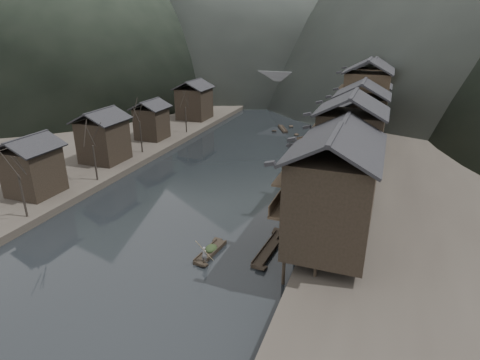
% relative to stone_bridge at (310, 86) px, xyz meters
% --- Properties ---
extents(water, '(300.00, 300.00, 0.00)m').
position_rel_stone_bridge_xyz_m(water, '(0.00, -72.00, -5.11)').
color(water, black).
rests_on(water, ground).
extents(right_bank, '(40.00, 200.00, 1.80)m').
position_rel_stone_bridge_xyz_m(right_bank, '(35.00, -32.00, -4.21)').
color(right_bank, '#2D2823').
rests_on(right_bank, ground).
extents(left_bank, '(40.00, 200.00, 1.20)m').
position_rel_stone_bridge_xyz_m(left_bank, '(-35.00, -32.00, -4.51)').
color(left_bank, '#2D2823').
rests_on(left_bank, ground).
extents(stilt_houses, '(9.00, 67.60, 16.50)m').
position_rel_stone_bridge_xyz_m(stilt_houses, '(17.28, -52.43, 3.79)').
color(stilt_houses, black).
rests_on(stilt_houses, ground).
extents(left_houses, '(8.10, 53.20, 8.73)m').
position_rel_stone_bridge_xyz_m(left_houses, '(-20.50, -51.88, 0.55)').
color(left_houses, black).
rests_on(left_houses, left_bank).
extents(bare_trees, '(3.84, 43.57, 7.67)m').
position_rel_stone_bridge_xyz_m(bare_trees, '(-17.00, -62.31, 1.59)').
color(bare_trees, black).
rests_on(bare_trees, left_bank).
extents(moored_sampans, '(3.28, 49.61, 0.47)m').
position_rel_stone_bridge_xyz_m(moored_sampans, '(11.85, -57.23, -4.91)').
color(moored_sampans, black).
rests_on(moored_sampans, water).
extents(midriver_boats, '(15.93, 44.05, 0.45)m').
position_rel_stone_bridge_xyz_m(midriver_boats, '(1.90, -18.41, -4.91)').
color(midriver_boats, black).
rests_on(midriver_boats, water).
extents(stone_bridge, '(40.00, 6.00, 9.00)m').
position_rel_stone_bridge_xyz_m(stone_bridge, '(0.00, 0.00, 0.00)').
color(stone_bridge, '#4C4C4F').
rests_on(stone_bridge, ground).
extents(hero_sampan, '(1.61, 5.38, 0.44)m').
position_rel_stone_bridge_xyz_m(hero_sampan, '(6.05, -80.08, -4.91)').
color(hero_sampan, black).
rests_on(hero_sampan, water).
extents(cargo_heap, '(1.17, 1.53, 0.70)m').
position_rel_stone_bridge_xyz_m(cargo_heap, '(6.03, -79.84, -4.32)').
color(cargo_heap, black).
rests_on(cargo_heap, hero_sampan).
extents(boatman, '(0.62, 0.42, 1.66)m').
position_rel_stone_bridge_xyz_m(boatman, '(6.25, -81.93, -3.84)').
color(boatman, '#5F6062').
rests_on(boatman, hero_sampan).
extents(bamboo_pole, '(1.05, 2.22, 3.53)m').
position_rel_stone_bridge_xyz_m(bamboo_pole, '(6.45, -81.93, -1.25)').
color(bamboo_pole, '#8C7A51').
rests_on(bamboo_pole, boatman).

